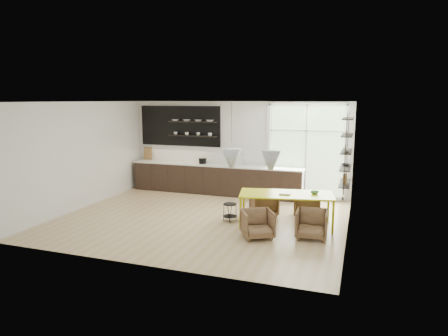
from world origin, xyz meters
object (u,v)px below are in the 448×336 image
(armchair_front_right, at_px, (312,224))
(wire_stool, at_px, (230,210))
(armchair_back_left, at_px, (264,204))
(armchair_back_right, at_px, (308,205))
(dining_table, at_px, (286,196))
(armchair_front_left, at_px, (257,224))

(armchair_front_right, bearing_deg, wire_stool, 161.11)
(wire_stool, bearing_deg, armchair_back_left, 48.98)
(armchair_back_right, bearing_deg, dining_table, 64.10)
(dining_table, distance_m, armchair_back_left, 1.08)
(armchair_back_left, height_order, armchair_front_left, armchair_front_left)
(dining_table, xyz_separation_m, armchair_front_right, (0.68, -0.62, -0.42))
(armchair_front_left, distance_m, armchair_front_right, 1.17)
(armchair_back_left, xyz_separation_m, armchair_front_left, (0.26, -1.69, 0.00))
(armchair_back_left, distance_m, armchair_front_left, 1.71)
(dining_table, height_order, armchair_front_right, dining_table)
(armchair_back_left, bearing_deg, dining_table, 105.27)
(armchair_back_right, height_order, wire_stool, armchair_back_right)
(armchair_front_right, bearing_deg, dining_table, 133.99)
(dining_table, bearing_deg, armchair_back_right, 56.81)
(armchair_back_right, xyz_separation_m, wire_stool, (-1.75, -1.02, -0.02))
(armchair_back_right, xyz_separation_m, armchair_front_left, (-0.82, -1.95, 0.00))
(dining_table, distance_m, armchair_back_right, 1.12)
(dining_table, bearing_deg, armchair_back_left, 123.04)
(dining_table, distance_m, armchair_front_right, 1.01)
(dining_table, xyz_separation_m, armchair_back_right, (0.39, 0.96, -0.43))
(armchair_back_left, distance_m, armchair_back_right, 1.11)
(armchair_front_left, xyz_separation_m, wire_stool, (-0.93, 0.92, -0.02))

